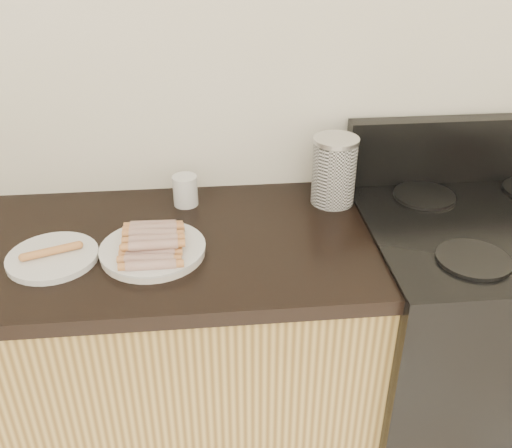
{
  "coord_description": "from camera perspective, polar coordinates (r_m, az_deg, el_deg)",
  "views": [
    {
      "loc": [
        -0.03,
        0.4,
        1.69
      ],
      "look_at": [
        0.09,
        1.62,
        0.98
      ],
      "focal_mm": 40.0,
      "sensor_mm": 36.0,
      "label": 1
    }
  ],
  "objects": [
    {
      "name": "burner_near_left",
      "position": [
        1.49,
        20.91,
        -3.31
      ],
      "size": [
        0.18,
        0.18,
        0.01
      ],
      "primitive_type": "cylinder",
      "color": "black",
      "rests_on": "stove"
    },
    {
      "name": "wall_back",
      "position": [
        1.64,
        -4.56,
        16.4
      ],
      "size": [
        4.0,
        0.04,
        2.6
      ],
      "primitive_type": "cube",
      "color": "silver",
      "rests_on": "ground"
    },
    {
      "name": "canister",
      "position": [
        1.65,
        7.82,
        5.3
      ],
      "size": [
        0.13,
        0.13,
        0.2
      ],
      "rotation": [
        0.0,
        0.0,
        -0.05
      ],
      "color": "silver",
      "rests_on": "counter_slab"
    },
    {
      "name": "side_plate",
      "position": [
        1.5,
        -19.66,
        -3.15
      ],
      "size": [
        0.29,
        0.29,
        0.02
      ],
      "primitive_type": "cylinder",
      "rotation": [
        0.0,
        0.0,
        -0.42
      ],
      "color": "white",
      "rests_on": "counter_slab"
    },
    {
      "name": "plain_sausages",
      "position": [
        1.49,
        -19.78,
        -2.56
      ],
      "size": [
        0.13,
        0.06,
        0.02
      ],
      "rotation": [
        0.0,
        0.0,
        0.35
      ],
      "color": "#DF9056",
      "rests_on": "side_plate"
    },
    {
      "name": "mug",
      "position": [
        1.66,
        -7.09,
        3.34
      ],
      "size": [
        0.08,
        0.08,
        0.09
      ],
      "primitive_type": "cylinder",
      "rotation": [
        0.0,
        0.0,
        -0.18
      ],
      "color": "white",
      "rests_on": "counter_slab"
    },
    {
      "name": "stove_panel",
      "position": [
        1.88,
        20.55,
        7.06
      ],
      "size": [
        0.76,
        0.06,
        0.2
      ],
      "primitive_type": "cube",
      "color": "black",
      "rests_on": "stove"
    },
    {
      "name": "hotdog_pile",
      "position": [
        1.44,
        -10.36,
        -1.73
      ],
      "size": [
        0.12,
        0.22,
        0.05
      ],
      "rotation": [
        0.0,
        0.0,
        -0.05
      ],
      "color": "brown",
      "rests_on": "main_plate"
    },
    {
      "name": "stove",
      "position": [
        1.95,
        20.99,
        -11.58
      ],
      "size": [
        0.76,
        0.65,
        0.91
      ],
      "color": "black",
      "rests_on": "floor"
    },
    {
      "name": "main_plate",
      "position": [
        1.46,
        -10.26,
        -2.69
      ],
      "size": [
        0.34,
        0.34,
        0.02
      ],
      "primitive_type": "cylinder",
      "rotation": [
        0.0,
        0.0,
        0.38
      ],
      "color": "white",
      "rests_on": "counter_slab"
    },
    {
      "name": "burner_far_left",
      "position": [
        1.75,
        16.47,
        2.74
      ],
      "size": [
        0.18,
        0.18,
        0.01
      ],
      "primitive_type": "cylinder",
      "color": "black",
      "rests_on": "stove"
    }
  ]
}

